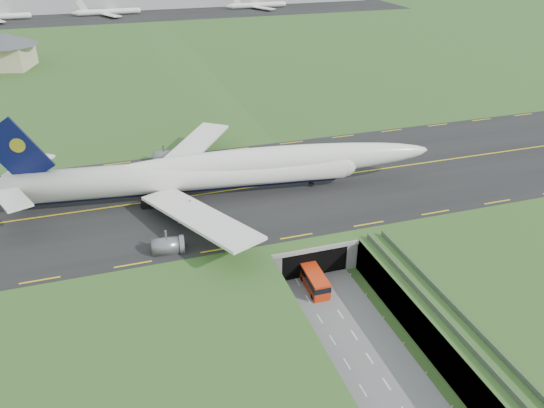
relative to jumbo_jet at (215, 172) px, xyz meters
name	(u,v)px	position (x,y,z in m)	size (l,w,h in m)	color
ground	(333,304)	(11.82, -32.01, -11.21)	(900.00, 900.00, 0.00)	#2F5522
airfield_deck	(334,289)	(11.82, -32.01, -8.21)	(800.00, 800.00, 6.00)	gray
trench_road	(353,333)	(11.82, -39.51, -11.11)	(12.00, 75.00, 0.20)	slate
taxiway	(271,185)	(11.82, 0.99, -5.12)	(800.00, 44.00, 0.18)	black
tunnel_portal	(298,235)	(11.82, -15.30, -7.88)	(17.00, 22.30, 6.00)	gray
guideway	(469,343)	(22.82, -51.12, -5.89)	(3.00, 53.00, 7.05)	#A8A8A3
jumbo_jet	(215,172)	(0.00, 0.00, 0.00)	(89.74, 58.23, 19.40)	white
shuttle_tram	(315,281)	(10.41, -27.54, -9.50)	(3.11, 7.70, 3.11)	red
service_building	(5,47)	(-51.26, 125.75, 2.43)	(28.94, 28.94, 12.89)	#C7B990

